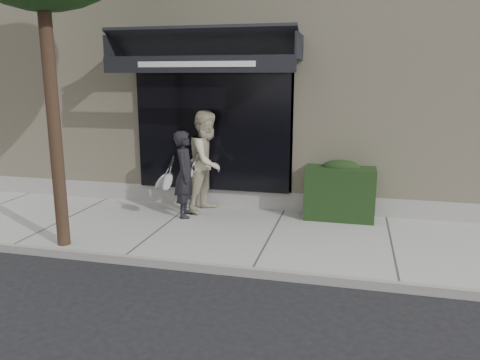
# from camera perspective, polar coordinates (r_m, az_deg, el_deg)

# --- Properties ---
(ground) EXTENTS (80.00, 80.00, 0.00)m
(ground) POSITION_cam_1_polar(r_m,az_deg,el_deg) (8.23, 3.83, -7.37)
(ground) COLOR black
(ground) RESTS_ON ground
(sidewalk) EXTENTS (20.00, 3.00, 0.12)m
(sidewalk) POSITION_cam_1_polar(r_m,az_deg,el_deg) (8.21, 3.84, -6.98)
(sidewalk) COLOR #9C9C97
(sidewalk) RESTS_ON ground
(curb) EXTENTS (20.00, 0.10, 0.14)m
(curb) POSITION_cam_1_polar(r_m,az_deg,el_deg) (6.79, 1.51, -11.16)
(curb) COLOR gray
(curb) RESTS_ON ground
(building_facade) EXTENTS (14.30, 8.04, 5.64)m
(building_facade) POSITION_cam_1_polar(r_m,az_deg,el_deg) (12.66, 7.99, 12.13)
(building_facade) COLOR beige
(building_facade) RESTS_ON ground
(hedge) EXTENTS (1.30, 0.70, 1.14)m
(hedge) POSITION_cam_1_polar(r_m,az_deg,el_deg) (9.14, 12.08, -1.30)
(hedge) COLOR black
(hedge) RESTS_ON sidewalk
(pedestrian_front) EXTENTS (0.73, 0.87, 1.68)m
(pedestrian_front) POSITION_cam_1_polar(r_m,az_deg,el_deg) (9.05, -6.76, 0.69)
(pedestrian_front) COLOR black
(pedestrian_front) RESTS_ON sidewalk
(pedestrian_back) EXTENTS (1.02, 1.16, 2.03)m
(pedestrian_back) POSITION_cam_1_polar(r_m,az_deg,el_deg) (9.38, -3.98, 2.27)
(pedestrian_back) COLOR beige
(pedestrian_back) RESTS_ON sidewalk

